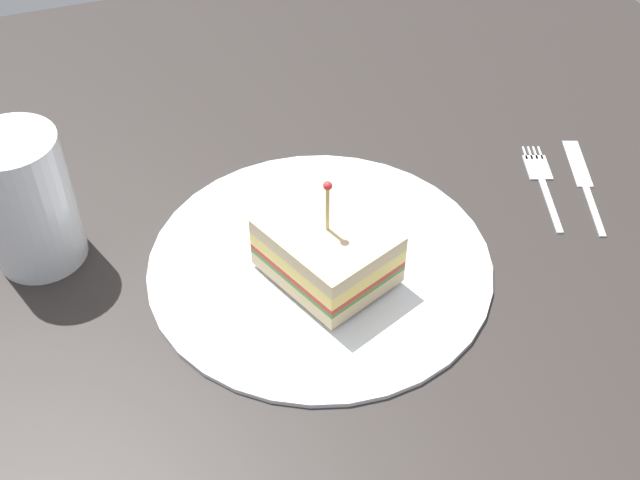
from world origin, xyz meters
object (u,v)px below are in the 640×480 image
at_px(drink_glass, 29,207).
at_px(knife, 583,179).
at_px(sandwich_half_center, 331,249).
at_px(plate, 320,261).
at_px(fork, 541,177).

bearing_deg(drink_glass, knife, -8.09).
xyz_separation_m(sandwich_half_center, drink_glass, (-0.22, 0.11, 0.02)).
distance_m(plate, fork, 0.24).
bearing_deg(drink_glass, plate, -22.74).
xyz_separation_m(sandwich_half_center, fork, (0.23, 0.05, -0.03)).
xyz_separation_m(plate, knife, (0.27, 0.02, -0.00)).
relative_size(drink_glass, fork, 0.99).
height_order(plate, drink_glass, drink_glass).
bearing_deg(knife, fork, 156.46).
relative_size(plate, sandwich_half_center, 2.39).
bearing_deg(drink_glass, fork, -6.78).
distance_m(sandwich_half_center, knife, 0.27).
distance_m(sandwich_half_center, fork, 0.24).
bearing_deg(fork, sandwich_half_center, -166.78).
bearing_deg(sandwich_half_center, plate, 100.85).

